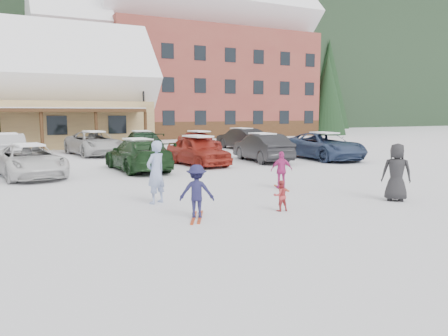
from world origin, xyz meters
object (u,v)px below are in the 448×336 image
alpine_hotel (190,63)px  parked_car_10 (94,143)px  bystander_dark (397,172)px  parked_car_12 (199,141)px  lamp_post (144,102)px  parked_car_5 (262,147)px  toddler_red (280,196)px  parked_car_3 (138,155)px  parked_car_6 (324,146)px  child_magenta (282,170)px  child_navy (197,191)px  parked_car_9 (8,147)px  parked_car_13 (241,139)px  parked_car_4 (198,151)px  parked_car_11 (142,143)px  parked_car_2 (30,161)px  adult_skier (156,172)px

alpine_hotel → parked_car_10: alpine_hotel is taller
bystander_dark → parked_car_12: size_ratio=0.43×
lamp_post → parked_car_5: 14.99m
toddler_red → parked_car_12: parked_car_12 is taller
parked_car_3 → parked_car_6: parked_car_6 is taller
child_magenta → parked_car_12: 16.12m
child_navy → parked_car_9: bearing=-50.0°
alpine_hotel → child_navy: 42.67m
parked_car_13 → child_navy: bearing=51.5°
child_magenta → parked_car_4: bearing=-70.6°
parked_car_11 → parked_car_6: bearing=145.0°
child_magenta → parked_car_13: (6.97, 15.71, 0.11)m
alpine_hotel → parked_car_10: (-15.00, -20.36, -7.86)m
parked_car_4 → parked_car_6: (7.77, -0.61, 0.02)m
parked_car_2 → parked_car_9: parked_car_9 is taller
parked_car_3 → parked_car_11: (2.35, 7.64, 0.02)m
lamp_post → parked_car_4: (-1.39, -14.58, -2.80)m
toddler_red → child_magenta: bearing=-117.0°
bystander_dark → parked_car_12: 19.24m
adult_skier → child_magenta: adult_skier is taller
lamp_post → parked_car_3: size_ratio=1.23×
lamp_post → adult_skier: (-6.31, -22.91, -2.61)m
adult_skier → parked_car_11: bearing=-133.5°
child_magenta → parked_car_3: parked_car_3 is taller
parked_car_4 → parked_car_12: size_ratio=1.07×
alpine_hotel → parked_car_3: bearing=-116.6°
parked_car_2 → child_navy: bearing=-79.3°
alpine_hotel → parked_car_2: (-19.21, -29.01, -7.94)m
parked_car_2 → parked_car_5: parked_car_5 is taller
child_navy → parked_car_6: bearing=-114.3°
child_magenta → parked_car_2: parked_car_2 is taller
alpine_hotel → parked_car_11: alpine_hotel is taller
toddler_red → parked_car_12: (5.59, 18.76, 0.28)m
parked_car_11 → toddler_red: bearing=92.0°
parked_car_5 → parked_car_11: (-4.97, 6.85, -0.01)m
bystander_dark → parked_car_10: (-5.71, 19.21, -0.13)m
child_magenta → bystander_dark: 3.95m
child_magenta → parked_car_12: bearing=-82.6°
parked_car_3 → parked_car_4: parked_car_4 is taller
parked_car_5 → parked_car_13: 8.34m
parked_car_9 → parked_car_11: (7.80, -0.57, 0.01)m
child_navy → parked_car_2: (-3.51, 9.86, -0.01)m
child_magenta → parked_car_11: (-0.95, 14.76, 0.10)m
child_navy → child_magenta: 5.25m
parked_car_3 → parked_car_12: (6.82, 8.61, -0.04)m
adult_skier → parked_car_10: adult_skier is taller
lamp_post → parked_car_13: lamp_post is taller
lamp_post → parked_car_6: bearing=-67.2°
parked_car_12 → parked_car_11: bearing=-175.6°
child_navy → bystander_dark: 6.44m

